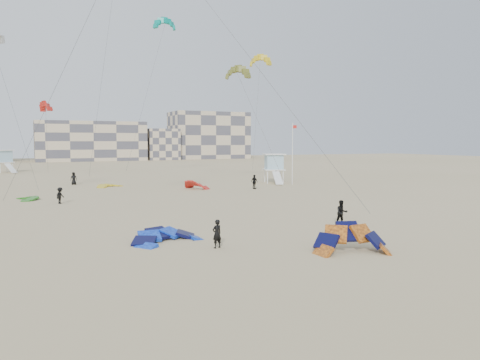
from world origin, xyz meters
name	(u,v)px	position (x,y,z in m)	size (l,w,h in m)	color
ground	(208,259)	(0.00, 0.00, 0.00)	(320.00, 320.00, 0.00)	tan
kite_ground_blue	(168,241)	(-0.72, 4.84, 0.00)	(4.33, 4.39, 1.29)	blue
kite_ground_orange	(352,253)	(7.45, -1.95, 0.00)	(4.06, 3.36, 2.40)	orange
kite_ground_green	(27,200)	(-8.25, 30.01, 0.00)	(2.88, 3.03, 0.61)	#2B7F24
kite_ground_red_far	(196,189)	(11.03, 33.53, 0.00)	(3.44, 3.21, 1.71)	red
kite_ground_yellow	(109,187)	(1.49, 40.58, 0.00)	(3.28, 3.43, 0.59)	gold
kitesurfer_main	(217,234)	(1.31, 2.06, 0.80)	(0.58, 0.38, 1.60)	black
kitesurfer_b	(342,213)	(12.01, 5.08, 0.88)	(0.85, 0.67, 1.76)	black
kitesurfer_c	(60,196)	(-5.38, 25.50, 0.78)	(1.01, 0.58, 1.56)	black
kitesurfer_d	(254,182)	(17.55, 30.22, 0.90)	(1.05, 0.44, 1.79)	black
kitesurfer_e	(74,178)	(-2.40, 45.64, 0.87)	(0.85, 0.55, 1.74)	black
kitesurfer_f	(276,170)	(31.24, 49.38, 0.90)	(1.67, 0.53, 1.80)	black
kite_fly_olive	(238,74)	(18.78, 38.07, 15.27)	(5.01, 11.13, 15.63)	#616827
kite_fly_yellow	(260,61)	(29.53, 52.34, 19.85)	(5.30, 5.30, 20.21)	gold
kite_fly_teal_b	(165,25)	(13.24, 54.92, 25.06)	(8.38, 3.68, 25.33)	#01A08C
kite_fly_red	(46,107)	(-5.13, 59.97, 11.39)	(4.05, 4.60, 11.64)	red
lifeguard_tower_near	(274,168)	(24.00, 36.96, 2.07)	(3.71, 6.14, 4.18)	white
lifeguard_tower_far	(3,161)	(-12.21, 77.64, 2.16)	(4.15, 6.52, 4.35)	white
flagpole	(293,152)	(25.00, 33.54, 4.42)	(0.69, 0.11, 8.44)	white
condo_mid	(90,141)	(10.00, 130.00, 6.00)	(32.00, 16.00, 12.00)	beige
condo_east	(209,136)	(50.00, 132.00, 8.00)	(26.00, 14.00, 16.00)	beige
condo_fill_right	(161,144)	(32.00, 128.00, 5.00)	(10.00, 10.00, 10.00)	beige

